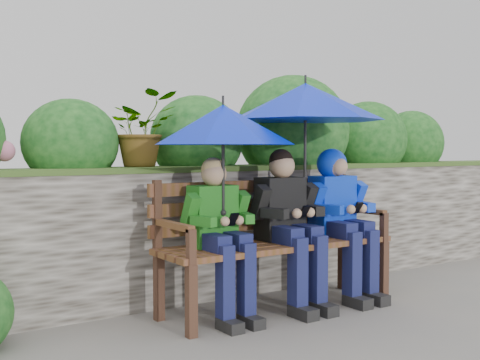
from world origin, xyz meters
TOP-DOWN VIEW (x-y plane):
  - ground at (0.00, 0.00)m, footprint 60.00×60.00m
  - garden_backdrop at (0.04, 1.60)m, footprint 8.00×2.86m
  - park_bench at (0.33, 0.18)m, footprint 1.81×0.53m
  - boy_left at (-0.17, 0.10)m, footprint 0.47×0.54m
  - boy_middle at (0.42, 0.09)m, footprint 0.51×0.59m
  - boy_right at (0.94, 0.10)m, footprint 0.51×0.62m
  - umbrella_left at (-0.14, 0.10)m, footprint 0.97×0.97m
  - umbrella_right at (0.63, 0.16)m, footprint 1.18×1.18m

SIDE VIEW (x-z plane):
  - ground at x=0.00m, z-range 0.00..0.00m
  - park_bench at x=0.33m, z-range 0.07..1.02m
  - garden_backdrop at x=0.04m, z-range -0.33..1.53m
  - boy_left at x=-0.17m, z-range 0.08..1.18m
  - boy_middle at x=0.42m, z-range 0.07..1.24m
  - boy_right at x=0.94m, z-range 0.12..1.28m
  - umbrella_left at x=-0.14m, z-range 0.92..1.73m
  - umbrella_right at x=0.63m, z-range 1.02..2.01m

